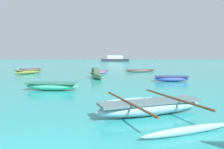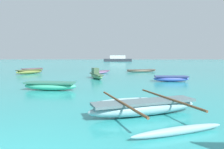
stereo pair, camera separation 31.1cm
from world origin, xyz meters
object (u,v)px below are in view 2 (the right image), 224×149
(moored_boat_2, at_px, (32,69))
(moored_boat_4, at_px, (141,71))
(moored_boat_5, at_px, (101,72))
(moored_boat_0, at_px, (145,107))
(distant_ferry, at_px, (118,59))
(moored_boat_3, at_px, (171,78))
(moored_boat_1, at_px, (30,71))
(moored_boat_6, at_px, (50,86))
(moored_boat_7, at_px, (96,75))

(moored_boat_2, height_order, moored_boat_4, moored_boat_4)
(moored_boat_4, bearing_deg, moored_boat_5, -168.59)
(moored_boat_0, distance_m, distant_ferry, 66.03)
(moored_boat_2, relative_size, moored_boat_3, 0.94)
(moored_boat_1, height_order, moored_boat_6, moored_boat_1)
(moored_boat_3, height_order, moored_boat_6, moored_boat_6)
(moored_boat_1, xyz_separation_m, moored_boat_7, (7.49, -4.26, 0.05))
(moored_boat_4, xyz_separation_m, moored_boat_5, (-4.63, -2.26, 0.01))
(moored_boat_7, bearing_deg, distant_ferry, 156.12)
(moored_boat_3, bearing_deg, moored_boat_0, -109.68)
(moored_boat_2, bearing_deg, distant_ferry, 31.48)
(distant_ferry, bearing_deg, moored_boat_1, -100.92)
(moored_boat_0, height_order, moored_boat_6, moored_boat_0)
(moored_boat_0, relative_size, moored_boat_4, 1.14)
(moored_boat_7, bearing_deg, moored_boat_0, -7.70)
(moored_boat_0, relative_size, moored_boat_5, 1.82)
(moored_boat_4, relative_size, moored_boat_6, 1.23)
(moored_boat_6, height_order, distant_ferry, distant_ferry)
(moored_boat_1, xyz_separation_m, distant_ferry, (9.90, 51.32, 0.64))
(moored_boat_6, bearing_deg, distant_ferry, 92.18)
(moored_boat_2, distance_m, moored_boat_7, 13.06)
(moored_boat_4, bearing_deg, moored_boat_7, -138.51)
(moored_boat_0, bearing_deg, moored_boat_3, 49.44)
(moored_boat_0, xyz_separation_m, moored_boat_1, (-10.04, 14.71, 0.02))
(moored_boat_6, distance_m, moored_boat_7, 6.16)
(moored_boat_2, distance_m, moored_boat_3, 18.71)
(moored_boat_6, xyz_separation_m, moored_boat_7, (1.99, 5.83, 0.06))
(moored_boat_5, bearing_deg, distant_ferry, 35.89)
(moored_boat_2, height_order, moored_boat_7, moored_boat_7)
(moored_boat_1, xyz_separation_m, moored_boat_2, (-1.80, 4.93, -0.08))
(moored_boat_6, height_order, moored_boat_7, moored_boat_7)
(moored_boat_5, bearing_deg, moored_boat_7, -141.95)
(moored_boat_4, height_order, moored_boat_7, moored_boat_7)
(moored_boat_1, bearing_deg, moored_boat_3, -78.71)
(moored_boat_5, bearing_deg, moored_boat_0, -132.05)
(moored_boat_5, relative_size, moored_boat_7, 0.81)
(moored_boat_3, distance_m, distant_ferry, 57.66)
(moored_boat_2, xyz_separation_m, moored_boat_5, (9.33, -4.50, 0.01))
(moored_boat_2, height_order, moored_boat_5, moored_boat_5)
(moored_boat_0, xyz_separation_m, moored_boat_6, (-4.53, 4.61, 0.01))
(moored_boat_3, bearing_deg, moored_boat_6, -152.55)
(moored_boat_3, relative_size, moored_boat_6, 0.86)
(moored_boat_0, bearing_deg, moored_boat_7, 83.72)
(moored_boat_7, distance_m, distant_ferry, 55.64)
(moored_boat_5, bearing_deg, moored_boat_3, -100.97)
(moored_boat_0, relative_size, moored_boat_6, 1.40)
(moored_boat_2, distance_m, moored_boat_6, 16.70)
(moored_boat_1, distance_m, moored_boat_7, 8.62)
(moored_boat_5, bearing_deg, moored_boat_2, 102.78)
(moored_boat_2, distance_m, distant_ferry, 47.85)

